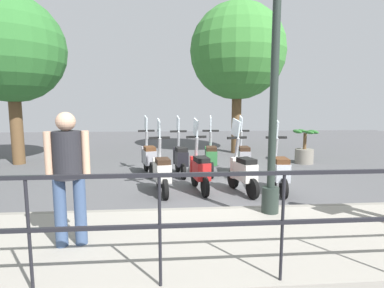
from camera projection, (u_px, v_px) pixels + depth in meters
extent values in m
plane|color=#4C4C4F|center=(214.00, 183.00, 7.04)|extent=(28.00, 28.00, 0.00)
cube|color=gray|center=(251.00, 241.00, 3.87)|extent=(2.20, 20.00, 0.15)
cube|color=gray|center=(234.00, 212.00, 4.91)|extent=(0.10, 20.00, 0.15)
cube|color=black|center=(285.00, 173.00, 2.74)|extent=(0.04, 16.00, 0.04)
cube|color=black|center=(282.00, 222.00, 2.80)|extent=(0.04, 16.00, 0.04)
cylinder|color=black|center=(282.00, 228.00, 2.80)|extent=(0.03, 0.03, 1.05)
cylinder|color=black|center=(160.00, 232.00, 2.71)|extent=(0.03, 0.03, 1.05)
cylinder|color=black|center=(29.00, 236.00, 2.62)|extent=(0.03, 0.03, 1.05)
cylinder|color=#232D28|center=(270.00, 200.00, 4.67)|extent=(0.26, 0.26, 0.40)
cylinder|color=#232D28|center=(274.00, 85.00, 4.44)|extent=(0.12, 0.12, 3.91)
cylinder|color=#384C70|center=(60.00, 213.00, 3.51)|extent=(0.14, 0.14, 0.82)
cylinder|color=#384C70|center=(80.00, 211.00, 3.57)|extent=(0.14, 0.14, 0.82)
cylinder|color=#232328|center=(67.00, 155.00, 3.46)|extent=(0.38, 0.38, 0.55)
sphere|color=tan|center=(66.00, 122.00, 3.41)|extent=(0.22, 0.22, 0.22)
cylinder|color=tan|center=(48.00, 154.00, 3.40)|extent=(0.09, 0.09, 0.52)
cylinder|color=tan|center=(86.00, 153.00, 3.51)|extent=(0.09, 0.09, 0.52)
cylinder|color=brown|center=(17.00, 127.00, 9.15)|extent=(0.36, 0.36, 2.29)
sphere|color=#2D6B2D|center=(11.00, 49.00, 8.85)|extent=(3.15, 3.15, 3.15)
cylinder|color=brown|center=(236.00, 121.00, 11.31)|extent=(0.36, 0.36, 2.45)
sphere|color=#387A33|center=(238.00, 52.00, 10.98)|extent=(3.51, 3.51, 3.51)
cylinder|color=slate|center=(304.00, 156.00, 9.37)|extent=(0.56, 0.56, 0.45)
cylinder|color=brown|center=(305.00, 141.00, 9.31)|extent=(0.10, 0.10, 0.50)
ellipsoid|color=#2D6B2D|center=(302.00, 131.00, 9.51)|extent=(0.56, 0.16, 0.10)
ellipsoid|color=#2D6B2D|center=(309.00, 132.00, 9.02)|extent=(0.56, 0.16, 0.10)
ellipsoid|color=#2D6B2D|center=(298.00, 132.00, 9.25)|extent=(0.56, 0.16, 0.10)
ellipsoid|color=#2D6B2D|center=(313.00, 132.00, 9.29)|extent=(0.56, 0.16, 0.10)
ellipsoid|color=#2D6B2D|center=(297.00, 131.00, 9.43)|extent=(0.56, 0.16, 0.10)
ellipsoid|color=#2D6B2D|center=(314.00, 132.00, 9.10)|extent=(0.56, 0.16, 0.10)
cylinder|color=black|center=(273.00, 178.00, 6.65)|extent=(0.41, 0.12, 0.40)
cylinder|color=black|center=(284.00, 189.00, 5.82)|extent=(0.41, 0.12, 0.40)
cube|color=#B7BCC6|center=(280.00, 171.00, 6.11)|extent=(0.62, 0.34, 0.36)
cube|color=#B7BCC6|center=(276.00, 167.00, 6.40)|extent=(0.15, 0.31, 0.44)
cube|color=#4C2D19|center=(281.00, 160.00, 6.02)|extent=(0.42, 0.30, 0.10)
cylinder|color=gray|center=(276.00, 150.00, 6.41)|extent=(0.19, 0.09, 0.55)
cube|color=black|center=(276.00, 137.00, 6.38)|extent=(0.10, 0.44, 0.05)
cube|color=silver|center=(276.00, 128.00, 6.41)|extent=(0.39, 0.07, 0.42)
cylinder|color=black|center=(233.00, 179.00, 6.59)|extent=(0.41, 0.18, 0.40)
cylinder|color=black|center=(253.00, 189.00, 5.81)|extent=(0.41, 0.18, 0.40)
cube|color=beige|center=(245.00, 171.00, 6.08)|extent=(0.65, 0.43, 0.36)
cube|color=beige|center=(238.00, 167.00, 6.35)|extent=(0.19, 0.32, 0.44)
cube|color=black|center=(247.00, 161.00, 5.99)|extent=(0.45, 0.35, 0.10)
cylinder|color=gray|center=(237.00, 151.00, 6.36)|extent=(0.19, 0.11, 0.55)
cube|color=black|center=(237.00, 138.00, 6.33)|extent=(0.17, 0.44, 0.05)
cube|color=silver|center=(236.00, 128.00, 6.36)|extent=(0.38, 0.13, 0.42)
cylinder|color=black|center=(195.00, 177.00, 6.74)|extent=(0.41, 0.14, 0.40)
cylinder|color=black|center=(205.00, 187.00, 5.94)|extent=(0.41, 0.14, 0.40)
cube|color=#B21E1E|center=(201.00, 170.00, 6.22)|extent=(0.64, 0.37, 0.36)
cube|color=#B21E1E|center=(197.00, 166.00, 6.50)|extent=(0.17, 0.32, 0.44)
cube|color=black|center=(202.00, 159.00, 6.13)|extent=(0.44, 0.32, 0.10)
cylinder|color=gray|center=(196.00, 150.00, 6.51)|extent=(0.19, 0.10, 0.55)
cube|color=black|center=(196.00, 137.00, 6.48)|extent=(0.13, 0.44, 0.05)
cube|color=silver|center=(196.00, 128.00, 6.51)|extent=(0.39, 0.09, 0.42)
cylinder|color=black|center=(159.00, 179.00, 6.57)|extent=(0.41, 0.15, 0.40)
cylinder|color=black|center=(165.00, 189.00, 5.77)|extent=(0.41, 0.15, 0.40)
cube|color=beige|center=(162.00, 172.00, 6.05)|extent=(0.64, 0.38, 0.36)
cube|color=beige|center=(160.00, 168.00, 6.33)|extent=(0.17, 0.32, 0.44)
cube|color=black|center=(163.00, 161.00, 5.95)|extent=(0.44, 0.33, 0.10)
cylinder|color=gray|center=(160.00, 151.00, 6.34)|extent=(0.19, 0.10, 0.55)
cube|color=black|center=(159.00, 138.00, 6.30)|extent=(0.14, 0.44, 0.05)
cube|color=silver|center=(159.00, 128.00, 6.33)|extent=(0.39, 0.10, 0.42)
cylinder|color=black|center=(239.00, 164.00, 8.28)|extent=(0.40, 0.10, 0.40)
cylinder|color=black|center=(245.00, 170.00, 7.46)|extent=(0.40, 0.10, 0.40)
cube|color=gray|center=(243.00, 157.00, 7.75)|extent=(0.61, 0.31, 0.36)
cube|color=gray|center=(241.00, 154.00, 8.03)|extent=(0.13, 0.31, 0.44)
cube|color=black|center=(244.00, 149.00, 7.65)|extent=(0.41, 0.28, 0.10)
cylinder|color=gray|center=(241.00, 141.00, 8.05)|extent=(0.19, 0.08, 0.55)
cube|color=black|center=(241.00, 131.00, 8.01)|extent=(0.08, 0.44, 0.05)
cube|color=silver|center=(241.00, 123.00, 8.05)|extent=(0.39, 0.05, 0.42)
cylinder|color=black|center=(210.00, 164.00, 8.29)|extent=(0.41, 0.12, 0.40)
cylinder|color=black|center=(212.00, 170.00, 7.47)|extent=(0.41, 0.12, 0.40)
cube|color=#2D6B38|center=(211.00, 157.00, 7.76)|extent=(0.62, 0.33, 0.36)
cube|color=#2D6B38|center=(211.00, 154.00, 8.05)|extent=(0.15, 0.31, 0.44)
cube|color=black|center=(211.00, 149.00, 7.66)|extent=(0.42, 0.30, 0.10)
cylinder|color=gray|center=(211.00, 141.00, 8.06)|extent=(0.19, 0.09, 0.55)
cube|color=black|center=(211.00, 131.00, 8.02)|extent=(0.10, 0.44, 0.05)
cube|color=silver|center=(211.00, 123.00, 8.06)|extent=(0.39, 0.07, 0.42)
cylinder|color=black|center=(178.00, 165.00, 8.14)|extent=(0.41, 0.14, 0.40)
cylinder|color=black|center=(183.00, 171.00, 7.33)|extent=(0.41, 0.14, 0.40)
cube|color=black|center=(181.00, 158.00, 7.62)|extent=(0.63, 0.36, 0.36)
cube|color=black|center=(179.00, 155.00, 7.89)|extent=(0.16, 0.31, 0.44)
cube|color=black|center=(181.00, 149.00, 7.52)|extent=(0.43, 0.31, 0.10)
cylinder|color=gray|center=(178.00, 142.00, 7.91)|extent=(0.19, 0.09, 0.55)
cube|color=black|center=(178.00, 131.00, 7.87)|extent=(0.12, 0.44, 0.05)
cube|color=silver|center=(178.00, 124.00, 7.90)|extent=(0.39, 0.08, 0.42)
cylinder|color=black|center=(146.00, 164.00, 8.28)|extent=(0.41, 0.18, 0.40)
cylinder|color=black|center=(152.00, 170.00, 7.50)|extent=(0.41, 0.18, 0.40)
cube|color=gray|center=(149.00, 157.00, 7.77)|extent=(0.65, 0.42, 0.36)
cube|color=gray|center=(147.00, 154.00, 8.04)|extent=(0.19, 0.32, 0.44)
cube|color=#4C2D19|center=(150.00, 148.00, 7.67)|extent=(0.45, 0.35, 0.10)
cylinder|color=gray|center=(147.00, 141.00, 8.05)|extent=(0.19, 0.11, 0.55)
cube|color=black|center=(146.00, 131.00, 8.01)|extent=(0.17, 0.44, 0.05)
cube|color=silver|center=(146.00, 123.00, 8.05)|extent=(0.38, 0.12, 0.42)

